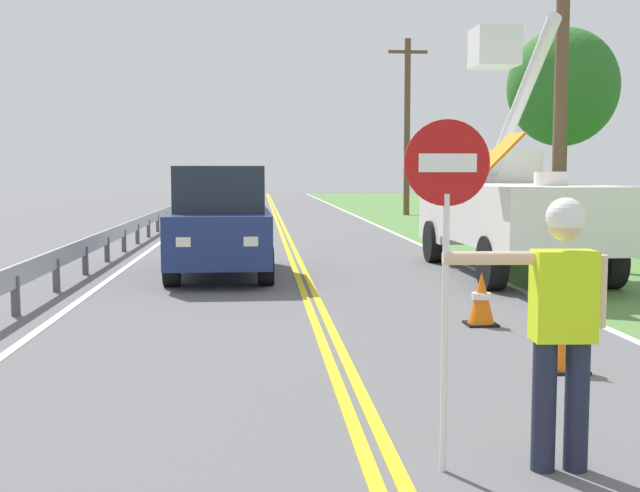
{
  "coord_description": "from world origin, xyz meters",
  "views": [
    {
      "loc": [
        -0.82,
        -0.23,
        1.99
      ],
      "look_at": [
        -0.17,
        8.41,
        1.2
      ],
      "focal_mm": 45.51,
      "sensor_mm": 36.0,
      "label": 1
    }
  ],
  "objects_px": {
    "stop_sign_paddle": "(446,216)",
    "roadside_tree_verge": "(563,88)",
    "utility_pole_mid": "(407,124)",
    "traffic_cone_mid": "(481,300)",
    "utility_pole_near": "(561,66)",
    "traffic_cone_lead": "(566,338)",
    "flagger_worker": "(561,316)",
    "utility_bucket_truck": "(505,202)",
    "oncoming_suv_nearest": "(221,221)"
  },
  "relations": [
    {
      "from": "utility_bucket_truck",
      "to": "utility_pole_near",
      "type": "xyz_separation_m",
      "value": [
        1.42,
        0.86,
        2.8
      ]
    },
    {
      "from": "utility_pole_near",
      "to": "utility_pole_mid",
      "type": "distance_m",
      "value": 20.52
    },
    {
      "from": "flagger_worker",
      "to": "traffic_cone_lead",
      "type": "height_order",
      "value": "flagger_worker"
    },
    {
      "from": "utility_bucket_truck",
      "to": "oncoming_suv_nearest",
      "type": "xyz_separation_m",
      "value": [
        -5.65,
        -0.28,
        -0.34
      ]
    },
    {
      "from": "oncoming_suv_nearest",
      "to": "utility_pole_mid",
      "type": "distance_m",
      "value": 23.16
    },
    {
      "from": "flagger_worker",
      "to": "utility_bucket_truck",
      "type": "distance_m",
      "value": 11.19
    },
    {
      "from": "flagger_worker",
      "to": "utility_pole_near",
      "type": "relative_size",
      "value": 0.23
    },
    {
      "from": "stop_sign_paddle",
      "to": "utility_pole_near",
      "type": "bearing_deg",
      "value": 66.16
    },
    {
      "from": "utility_pole_near",
      "to": "roadside_tree_verge",
      "type": "height_order",
      "value": "utility_pole_near"
    },
    {
      "from": "stop_sign_paddle",
      "to": "traffic_cone_mid",
      "type": "xyz_separation_m",
      "value": [
        1.67,
        5.08,
        -1.37
      ]
    },
    {
      "from": "utility_bucket_truck",
      "to": "utility_pole_mid",
      "type": "relative_size",
      "value": 0.85
    },
    {
      "from": "utility_pole_mid",
      "to": "traffic_cone_mid",
      "type": "relative_size",
      "value": 11.54
    },
    {
      "from": "stop_sign_paddle",
      "to": "roadside_tree_verge",
      "type": "bearing_deg",
      "value": 66.94
    },
    {
      "from": "flagger_worker",
      "to": "traffic_cone_mid",
      "type": "bearing_deg",
      "value": 80.0
    },
    {
      "from": "utility_bucket_truck",
      "to": "traffic_cone_lead",
      "type": "xyz_separation_m",
      "value": [
        -1.87,
        -8.14,
        -1.06
      ]
    },
    {
      "from": "flagger_worker",
      "to": "utility_pole_mid",
      "type": "relative_size",
      "value": 0.23
    },
    {
      "from": "utility_pole_mid",
      "to": "roadside_tree_verge",
      "type": "distance_m",
      "value": 15.55
    },
    {
      "from": "oncoming_suv_nearest",
      "to": "utility_pole_mid",
      "type": "relative_size",
      "value": 0.57
    },
    {
      "from": "utility_pole_mid",
      "to": "traffic_cone_mid",
      "type": "distance_m",
      "value": 27.62
    },
    {
      "from": "stop_sign_paddle",
      "to": "traffic_cone_lead",
      "type": "distance_m",
      "value": 3.47
    },
    {
      "from": "flagger_worker",
      "to": "stop_sign_paddle",
      "type": "xyz_separation_m",
      "value": [
        -0.77,
        0.04,
        0.66
      ]
    },
    {
      "from": "flagger_worker",
      "to": "oncoming_suv_nearest",
      "type": "relative_size",
      "value": 0.39
    },
    {
      "from": "stop_sign_paddle",
      "to": "traffic_cone_lead",
      "type": "xyz_separation_m",
      "value": [
        1.84,
        2.61,
        -1.37
      ]
    },
    {
      "from": "traffic_cone_lead",
      "to": "traffic_cone_mid",
      "type": "xyz_separation_m",
      "value": [
        -0.17,
        2.47,
        0.0
      ]
    },
    {
      "from": "utility_bucket_truck",
      "to": "traffic_cone_mid",
      "type": "bearing_deg",
      "value": -109.78
    },
    {
      "from": "utility_pole_mid",
      "to": "traffic_cone_lead",
      "type": "height_order",
      "value": "utility_pole_mid"
    },
    {
      "from": "stop_sign_paddle",
      "to": "utility_bucket_truck",
      "type": "bearing_deg",
      "value": 70.95
    },
    {
      "from": "utility_bucket_truck",
      "to": "traffic_cone_mid",
      "type": "distance_m",
      "value": 6.12
    },
    {
      "from": "traffic_cone_mid",
      "to": "roadside_tree_verge",
      "type": "xyz_separation_m",
      "value": [
        5.42,
        11.57,
        3.93
      ]
    },
    {
      "from": "stop_sign_paddle",
      "to": "flagger_worker",
      "type": "bearing_deg",
      "value": -3.18
    },
    {
      "from": "stop_sign_paddle",
      "to": "utility_pole_mid",
      "type": "bearing_deg",
      "value": 80.02
    },
    {
      "from": "utility_pole_mid",
      "to": "traffic_cone_lead",
      "type": "distance_m",
      "value": 30.02
    },
    {
      "from": "traffic_cone_mid",
      "to": "flagger_worker",
      "type": "bearing_deg",
      "value": -100.0
    },
    {
      "from": "utility_pole_near",
      "to": "utility_pole_mid",
      "type": "relative_size",
      "value": 0.99
    },
    {
      "from": "roadside_tree_verge",
      "to": "utility_bucket_truck",
      "type": "bearing_deg",
      "value": -119.79
    },
    {
      "from": "traffic_cone_lead",
      "to": "oncoming_suv_nearest",
      "type": "bearing_deg",
      "value": 115.72
    },
    {
      "from": "utility_pole_near",
      "to": "oncoming_suv_nearest",
      "type": "bearing_deg",
      "value": -170.86
    },
    {
      "from": "stop_sign_paddle",
      "to": "traffic_cone_mid",
      "type": "height_order",
      "value": "stop_sign_paddle"
    },
    {
      "from": "utility_pole_mid",
      "to": "roadside_tree_verge",
      "type": "height_order",
      "value": "utility_pole_mid"
    },
    {
      "from": "oncoming_suv_nearest",
      "to": "traffic_cone_lead",
      "type": "bearing_deg",
      "value": -64.28
    },
    {
      "from": "stop_sign_paddle",
      "to": "utility_pole_mid",
      "type": "xyz_separation_m",
      "value": [
        5.65,
        32.12,
        2.51
      ]
    },
    {
      "from": "oncoming_suv_nearest",
      "to": "utility_bucket_truck",
      "type": "bearing_deg",
      "value": 2.79
    },
    {
      "from": "flagger_worker",
      "to": "utility_bucket_truck",
      "type": "height_order",
      "value": "utility_bucket_truck"
    },
    {
      "from": "utility_pole_near",
      "to": "utility_bucket_truck",
      "type": "bearing_deg",
      "value": -148.71
    },
    {
      "from": "flagger_worker",
      "to": "stop_sign_paddle",
      "type": "height_order",
      "value": "stop_sign_paddle"
    },
    {
      "from": "utility_pole_mid",
      "to": "stop_sign_paddle",
      "type": "bearing_deg",
      "value": -99.98
    },
    {
      "from": "utility_pole_near",
      "to": "traffic_cone_lead",
      "type": "height_order",
      "value": "utility_pole_near"
    },
    {
      "from": "utility_pole_near",
      "to": "traffic_cone_lead",
      "type": "relative_size",
      "value": 11.47
    },
    {
      "from": "roadside_tree_verge",
      "to": "flagger_worker",
      "type": "bearing_deg",
      "value": -110.74
    },
    {
      "from": "traffic_cone_mid",
      "to": "stop_sign_paddle",
      "type": "bearing_deg",
      "value": -108.22
    }
  ]
}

